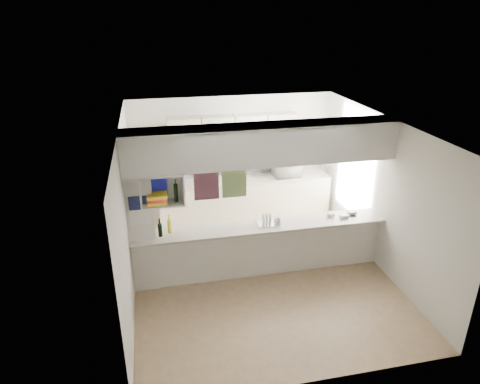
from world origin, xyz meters
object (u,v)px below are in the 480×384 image
object	(u,v)px
bowl	(287,160)
dish_rack	(269,220)
wine_bottles	(165,228)
microwave	(287,169)

from	to	relation	value
bowl	dish_rack	xyz separation A→B (m)	(-0.97, -2.07, -0.26)
wine_bottles	microwave	bearing A→B (deg)	37.72
bowl	wine_bottles	size ratio (longest dim) A/B	0.75
bowl	wine_bottles	distance (m)	3.38
microwave	wine_bottles	world-z (taller)	wine_bottles
microwave	dish_rack	distance (m)	2.26
dish_rack	wine_bottles	distance (m)	1.69
microwave	dish_rack	size ratio (longest dim) A/B	1.46
bowl	dish_rack	size ratio (longest dim) A/B	0.62
wine_bottles	bowl	bearing A→B (deg)	38.09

